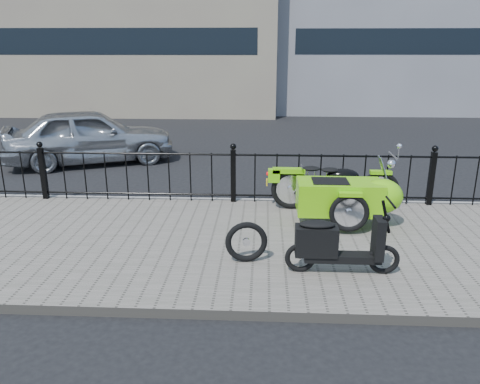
{
  "coord_description": "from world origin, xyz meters",
  "views": [
    {
      "loc": [
        0.53,
        -6.79,
        2.84
      ],
      "look_at": [
        0.19,
        -0.1,
        0.74
      ],
      "focal_mm": 35.0,
      "sensor_mm": 36.0,
      "label": 1
    }
  ],
  "objects_px": {
    "motorcycle_sidecar": "(349,194)",
    "scooter": "(335,245)",
    "sedan_car": "(90,136)",
    "spare_tire": "(246,242)"
  },
  "relations": [
    {
      "from": "motorcycle_sidecar",
      "to": "scooter",
      "type": "bearing_deg",
      "value": -104.71
    },
    {
      "from": "scooter",
      "to": "sedan_car",
      "type": "distance_m",
      "value": 7.94
    },
    {
      "from": "motorcycle_sidecar",
      "to": "sedan_car",
      "type": "height_order",
      "value": "sedan_car"
    },
    {
      "from": "scooter",
      "to": "spare_tire",
      "type": "height_order",
      "value": "scooter"
    },
    {
      "from": "scooter",
      "to": "sedan_car",
      "type": "relative_size",
      "value": 0.35
    },
    {
      "from": "spare_tire",
      "to": "scooter",
      "type": "bearing_deg",
      "value": -12.96
    },
    {
      "from": "motorcycle_sidecar",
      "to": "spare_tire",
      "type": "height_order",
      "value": "motorcycle_sidecar"
    },
    {
      "from": "motorcycle_sidecar",
      "to": "spare_tire",
      "type": "xyz_separation_m",
      "value": [
        -1.57,
        -1.53,
        -0.2
      ]
    },
    {
      "from": "spare_tire",
      "to": "sedan_car",
      "type": "xyz_separation_m",
      "value": [
        -4.12,
        5.73,
        0.29
      ]
    },
    {
      "from": "motorcycle_sidecar",
      "to": "scooter",
      "type": "relative_size",
      "value": 1.61
    }
  ]
}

